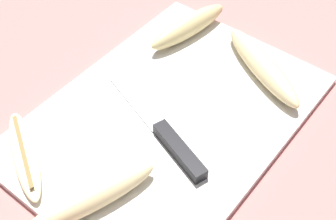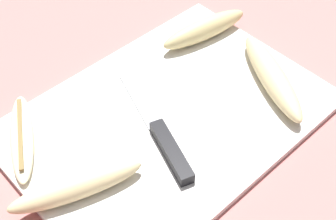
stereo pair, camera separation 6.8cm
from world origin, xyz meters
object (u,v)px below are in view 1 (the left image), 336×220
banana_mellow_near (263,66)px  banana_ripe_center (92,197)px  banana_cream_curved (24,154)px  knife (171,141)px  banana_spotted_left (188,26)px

banana_mellow_near → banana_ripe_center: size_ratio=1.08×
banana_ripe_center → banana_cream_curved: bearing=93.1°
banana_ripe_center → knife: bearing=-7.4°
banana_mellow_near → banana_cream_curved: (-0.34, 0.17, -0.01)m
banana_cream_curved → banana_ripe_center: size_ratio=0.88×
banana_spotted_left → banana_ripe_center: banana_spotted_left is taller
banana_cream_curved → knife: bearing=-44.7°
banana_mellow_near → banana_cream_curved: 0.38m
knife → banana_cream_curved: 0.20m
knife → banana_mellow_near: size_ratio=1.19×
knife → banana_ripe_center: size_ratio=1.28×
banana_spotted_left → knife: bearing=-148.9°
banana_mellow_near → banana_cream_curved: size_ratio=1.23×
banana_ripe_center → banana_mellow_near: bearing=-7.3°
banana_spotted_left → banana_mellow_near: bearing=-92.0°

